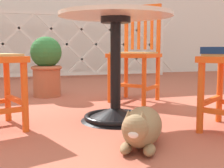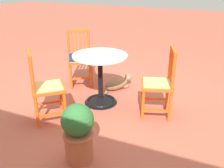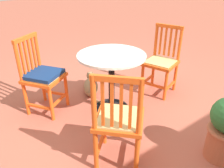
# 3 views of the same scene
# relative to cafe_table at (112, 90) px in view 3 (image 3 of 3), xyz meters

# --- Properties ---
(ground_plane) EXTENTS (24.00, 24.00, 0.00)m
(ground_plane) POSITION_rel_cafe_table_xyz_m (-0.03, -0.02, -0.28)
(ground_plane) COLOR #AD5642
(cafe_table) EXTENTS (0.76, 0.76, 0.73)m
(cafe_table) POSITION_rel_cafe_table_xyz_m (0.00, 0.00, 0.00)
(cafe_table) COLOR black
(cafe_table) RESTS_ON ground_plane
(orange_chair_by_planter) EXTENTS (0.56, 0.56, 0.91)m
(orange_chair_by_planter) POSITION_rel_cafe_table_xyz_m (0.63, -0.50, 0.16)
(orange_chair_by_planter) COLOR #EA5619
(orange_chair_by_planter) RESTS_ON ground_plane
(orange_chair_tucked_in) EXTENTS (0.57, 0.57, 0.91)m
(orange_chair_tucked_in) POSITION_rel_cafe_table_xyz_m (0.43, 0.68, 0.15)
(orange_chair_tucked_in) COLOR #EA5619
(orange_chair_tucked_in) RESTS_ON ground_plane
(orange_chair_near_fence) EXTENTS (0.51, 0.51, 0.91)m
(orange_chair_near_fence) POSITION_rel_cafe_table_xyz_m (-0.84, -0.00, 0.15)
(orange_chair_near_fence) COLOR #EA5619
(orange_chair_near_fence) RESTS_ON ground_plane
(tabby_cat) EXTENTS (0.40, 0.71, 0.23)m
(tabby_cat) POSITION_rel_cafe_table_xyz_m (-0.05, -0.55, -0.19)
(tabby_cat) COLOR #8E704C
(tabby_cat) RESTS_ON ground_plane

